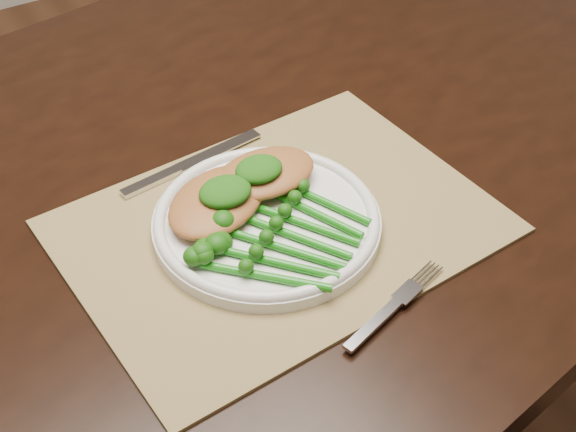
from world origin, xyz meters
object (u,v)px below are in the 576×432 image
chicken_fillet_left (217,201)px  broccolini_bundle (293,236)px  dinner_plate (267,221)px  dining_table (238,355)px  placemat (279,226)px

chicken_fillet_left → broccolini_bundle: size_ratio=0.58×
dinner_plate → chicken_fillet_left: bearing=135.0°
dinner_plate → broccolini_bundle: (0.01, -0.04, 0.01)m
dining_table → broccolini_bundle: (-0.01, -0.17, 0.40)m
dinner_plate → broccolini_bundle: size_ratio=1.09×
placemat → chicken_fillet_left: bearing=139.0°
dinner_plate → broccolini_bundle: 0.04m
broccolini_bundle → placemat: bearing=46.9°
dining_table → dinner_plate: size_ratio=7.08×
dining_table → broccolini_bundle: bearing=-103.7°
chicken_fillet_left → dining_table: bearing=29.2°
dining_table → placemat: size_ratio=3.89×
dining_table → placemat: bearing=-102.0°
dinner_plate → broccolini_bundle: broccolini_bundle is taller
dining_table → broccolini_bundle: size_ratio=7.75×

